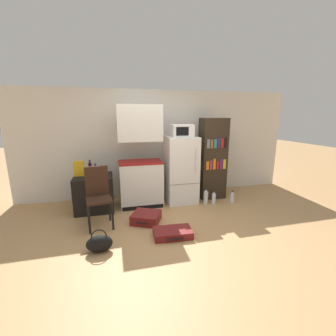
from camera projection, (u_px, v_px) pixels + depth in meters
ground_plane at (174, 233)px, 3.63m from camera, size 24.00×24.00×0.00m
wall_back at (160, 144)px, 5.29m from camera, size 6.40×0.10×2.42m
side_table at (94, 193)px, 4.46m from camera, size 0.73×0.63×0.70m
kitchen_hutch at (140, 161)px, 4.59m from camera, size 0.88×0.55×2.06m
refrigerator at (181, 170)px, 4.83m from camera, size 0.65×0.60×1.42m
microwave at (182, 131)px, 4.64m from camera, size 0.44×0.37×0.25m
bookshelf at (212, 159)px, 5.06m from camera, size 0.57×0.39×1.81m
bottle_wine_dark at (90, 168)px, 4.53m from camera, size 0.07×0.07×0.28m
bottle_clear_short at (101, 171)px, 4.50m from camera, size 0.08×0.08×0.18m
bottle_blue_soda at (96, 171)px, 4.31m from camera, size 0.08×0.08×0.26m
cereal_box at (79, 169)px, 4.35m from camera, size 0.19×0.07×0.30m
chair at (98, 192)px, 3.78m from camera, size 0.45×0.45×1.02m
suitcase_large_flat at (173, 233)px, 3.51m from camera, size 0.62×0.40×0.12m
suitcase_small_flat at (146, 217)px, 3.99m from camera, size 0.61×0.59×0.17m
handbag at (99, 243)px, 3.11m from camera, size 0.36×0.20×0.33m
water_bottle_front at (232, 198)px, 4.86m from camera, size 0.08×0.08×0.28m
water_bottle_middle at (214, 198)px, 4.83m from camera, size 0.08×0.08×0.28m
water_bottle_back at (206, 197)px, 4.84m from camera, size 0.10×0.10×0.33m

